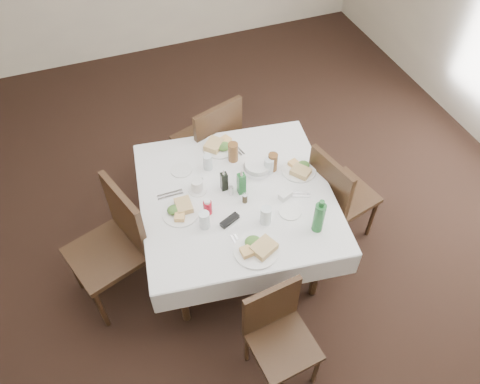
{
  "coord_description": "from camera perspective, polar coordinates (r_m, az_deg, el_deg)",
  "views": [
    {
      "loc": [
        -0.67,
        -2.04,
        3.36
      ],
      "look_at": [
        0.13,
        0.07,
        0.8
      ],
      "focal_mm": 35.0,
      "sensor_mm": 36.0,
      "label": 1
    }
  ],
  "objects": [
    {
      "name": "chair_west",
      "position": [
        3.52,
        -14.95,
        -5.69
      ],
      "size": [
        0.62,
        0.62,
        1.04
      ],
      "color": "black",
      "rests_on": "ground"
    },
    {
      "name": "sunglasses",
      "position": [
        3.28,
        -1.27,
        -3.48
      ],
      "size": [
        0.16,
        0.1,
        0.03
      ],
      "color": "black",
      "rests_on": "dining_table"
    },
    {
      "name": "ground_plane",
      "position": [
        3.99,
        -1.4,
        -8.84
      ],
      "size": [
        7.0,
        7.0,
        0.0
      ],
      "primitive_type": "plane",
      "color": "black"
    },
    {
      "name": "meal_east",
      "position": [
        3.63,
        7.3,
        2.79
      ],
      "size": [
        0.27,
        0.27,
        0.06
      ],
      "color": "white",
      "rests_on": "dining_table"
    },
    {
      "name": "salt_shaker",
      "position": [
        3.43,
        -1.12,
        0.2
      ],
      "size": [
        0.03,
        0.03,
        0.08
      ],
      "color": "white",
      "rests_on": "dining_table"
    },
    {
      "name": "meal_south",
      "position": [
        3.13,
        2.1,
        -6.85
      ],
      "size": [
        0.3,
        0.3,
        0.07
      ],
      "color": "white",
      "rests_on": "dining_table"
    },
    {
      "name": "side_plate_b",
      "position": [
        3.36,
        6.13,
        -2.38
      ],
      "size": [
        0.16,
        0.16,
        0.01
      ],
      "color": "white",
      "rests_on": "dining_table"
    },
    {
      "name": "water_n",
      "position": [
        3.6,
        -3.95,
        3.65
      ],
      "size": [
        0.07,
        0.07,
        0.13
      ],
      "color": "silver",
      "rests_on": "dining_table"
    },
    {
      "name": "cutlery_s",
      "position": [
        3.18,
        -0.27,
        -6.28
      ],
      "size": [
        0.05,
        0.16,
        0.01
      ],
      "color": "silver",
      "rests_on": "dining_table"
    },
    {
      "name": "sugar_caddy",
      "position": [
        3.43,
        5.55,
        -0.38
      ],
      "size": [
        0.11,
        0.09,
        0.05
      ],
      "color": "white",
      "rests_on": "dining_table"
    },
    {
      "name": "cutlery_n",
      "position": [
        3.79,
        -0.35,
        5.28
      ],
      "size": [
        0.08,
        0.17,
        0.01
      ],
      "color": "silver",
      "rests_on": "dining_table"
    },
    {
      "name": "coffee_mug",
      "position": [
        3.46,
        -5.21,
        0.75
      ],
      "size": [
        0.14,
        0.14,
        0.1
      ],
      "color": "white",
      "rests_on": "dining_table"
    },
    {
      "name": "water_s",
      "position": [
        3.24,
        3.17,
        -2.87
      ],
      "size": [
        0.08,
        0.08,
        0.14
      ],
      "color": "silver",
      "rests_on": "dining_table"
    },
    {
      "name": "bread_basket",
      "position": [
        3.6,
        2.14,
        3.04
      ],
      "size": [
        0.22,
        0.22,
        0.07
      ],
      "color": "silver",
      "rests_on": "dining_table"
    },
    {
      "name": "green_bottle",
      "position": [
        3.2,
        9.61,
        -3.03
      ],
      "size": [
        0.08,
        0.08,
        0.29
      ],
      "color": "#1F672C",
      "rests_on": "dining_table"
    },
    {
      "name": "oil_cruet_dark",
      "position": [
        3.43,
        -1.95,
        1.38
      ],
      "size": [
        0.05,
        0.05,
        0.2
      ],
      "color": "black",
      "rests_on": "dining_table"
    },
    {
      "name": "oil_cruet_green",
      "position": [
        3.4,
        0.17,
        1.12
      ],
      "size": [
        0.06,
        0.06,
        0.23
      ],
      "color": "#1F672C",
      "rests_on": "dining_table"
    },
    {
      "name": "chair_south",
      "position": [
        3.18,
        4.58,
        -16.38
      ],
      "size": [
        0.44,
        0.44,
        0.85
      ],
      "color": "black",
      "rests_on": "ground"
    },
    {
      "name": "meal_north",
      "position": [
        3.79,
        -2.55,
        5.71
      ],
      "size": [
        0.29,
        0.29,
        0.06
      ],
      "color": "white",
      "rests_on": "dining_table"
    },
    {
      "name": "iced_tea_a",
      "position": [
        3.65,
        -0.85,
        4.89
      ],
      "size": [
        0.08,
        0.08,
        0.17
      ],
      "color": "brown",
      "rests_on": "dining_table"
    },
    {
      "name": "ketchup_bottle",
      "position": [
        3.3,
        -3.97,
        -1.85
      ],
      "size": [
        0.06,
        0.06,
        0.13
      ],
      "color": "#B10E20",
      "rests_on": "dining_table"
    },
    {
      "name": "cutlery_w",
      "position": [
        3.48,
        -8.51,
        -0.32
      ],
      "size": [
        0.19,
        0.05,
        0.01
      ],
      "color": "silver",
      "rests_on": "dining_table"
    },
    {
      "name": "water_e",
      "position": [
        3.57,
        3.54,
        3.22
      ],
      "size": [
        0.07,
        0.07,
        0.13
      ],
      "color": "silver",
      "rests_on": "dining_table"
    },
    {
      "name": "side_plate_a",
      "position": [
        3.64,
        -7.17,
        2.67
      ],
      "size": [
        0.17,
        0.17,
        0.01
      ],
      "color": "white",
      "rests_on": "dining_table"
    },
    {
      "name": "dining_table",
      "position": [
        3.51,
        -0.45,
        -1.07
      ],
      "size": [
        1.59,
        1.59,
        0.76
      ],
      "color": "black",
      "rests_on": "ground"
    },
    {
      "name": "meal_west",
      "position": [
        3.35,
        -7.28,
        -2.21
      ],
      "size": [
        0.27,
        0.27,
        0.06
      ],
      "color": "white",
      "rests_on": "dining_table"
    },
    {
      "name": "chair_north",
      "position": [
        4.17,
        -3.51,
        6.44
      ],
      "size": [
        0.6,
        0.6,
        1.0
      ],
      "color": "black",
      "rests_on": "ground"
    },
    {
      "name": "iced_tea_b",
      "position": [
        3.58,
        4.0,
        3.66
      ],
      "size": [
        0.07,
        0.07,
        0.15
      ],
      "color": "brown",
      "rests_on": "dining_table"
    },
    {
      "name": "cutlery_e",
      "position": [
        3.47,
        6.89,
        -0.27
      ],
      "size": [
        0.2,
        0.12,
        0.01
      ],
      "color": "silver",
      "rests_on": "dining_table"
    },
    {
      "name": "room_shell",
      "position": [
        2.71,
        -2.07,
        11.01
      ],
      "size": [
        6.04,
        7.04,
        2.8
      ],
      "color": "#C1B4A0",
      "rests_on": "ground"
    },
    {
      "name": "pepper_shaker",
      "position": [
        3.38,
        0.59,
        -0.72
      ],
      "size": [
        0.04,
        0.04,
        0.08
      ],
      "color": "#392E1B",
      "rests_on": "dining_table"
    },
    {
      "name": "water_w",
      "position": [
        3.22,
        -4.36,
        -3.42
      ],
      "size": [
        0.07,
        0.07,
        0.14
      ],
      "color": "silver",
      "rests_on": "dining_table"
    },
    {
      "name": "chair_east",
      "position": [
        3.82,
        11.69,
        -0.13
      ],
      "size": [
        0.55,
        0.55,
        0.96
      ],
      "color": "black",
      "rests_on": "ground"
    }
  ]
}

